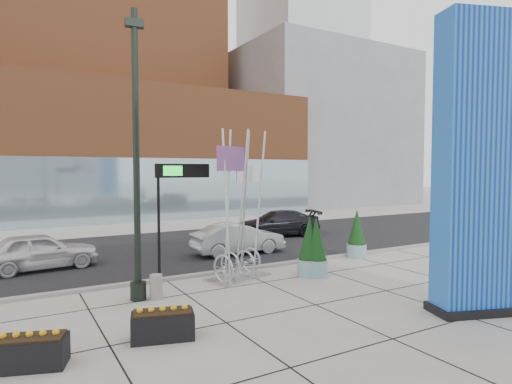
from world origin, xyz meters
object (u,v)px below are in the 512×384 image
car_white_west (39,252)px  blue_pylon (478,170)px  lamp_post (137,183)px  car_silver_mid (238,239)px  concrete_bollard (156,287)px  public_art_sculpture (238,239)px  overhead_street_sign (178,181)px

car_white_west → blue_pylon: bearing=-145.6°
lamp_post → car_silver_mid: lamp_post is taller
blue_pylon → car_silver_mid: 11.58m
car_white_west → car_silver_mid: (8.54, -1.10, -0.02)m
concrete_bollard → car_silver_mid: bearing=42.3°
concrete_bollard → public_art_sculpture: bearing=16.1°
blue_pylon → overhead_street_sign: blue_pylon is taller
overhead_street_sign → car_white_west: size_ratio=0.96×
car_silver_mid → concrete_bollard: bearing=133.5°
public_art_sculpture → car_silver_mid: size_ratio=1.25×
lamp_post → public_art_sculpture: lamp_post is taller
public_art_sculpture → concrete_bollard: 3.75m
lamp_post → overhead_street_sign: size_ratio=2.09×
lamp_post → public_art_sculpture: (3.96, 0.79, -2.20)m
blue_pylon → concrete_bollard: 10.19m
blue_pylon → public_art_sculpture: bearing=140.6°
concrete_bollard → car_white_west: 6.87m
concrete_bollard → car_white_west: (-2.94, 6.20, 0.37)m
concrete_bollard → car_white_west: bearing=115.4°
overhead_street_sign → car_white_west: (-4.33, 4.45, -2.93)m
car_silver_mid → public_art_sculpture: bearing=153.6°
public_art_sculpture → overhead_street_sign: (-2.06, 0.76, 2.22)m
blue_pylon → lamp_post: size_ratio=0.94×
overhead_street_sign → car_white_west: overhead_street_sign is taller
blue_pylon → overhead_street_sign: bearing=148.8°
public_art_sculpture → concrete_bollard: (-3.45, -1.00, -1.08)m
car_silver_mid → overhead_street_sign: bearing=129.7°
lamp_post → overhead_street_sign: 2.44m
blue_pylon → overhead_street_sign: 9.75m
blue_pylon → car_white_west: (-10.45, 12.02, -3.31)m
lamp_post → car_silver_mid: size_ratio=2.00×
public_art_sculpture → overhead_street_sign: bearing=142.4°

